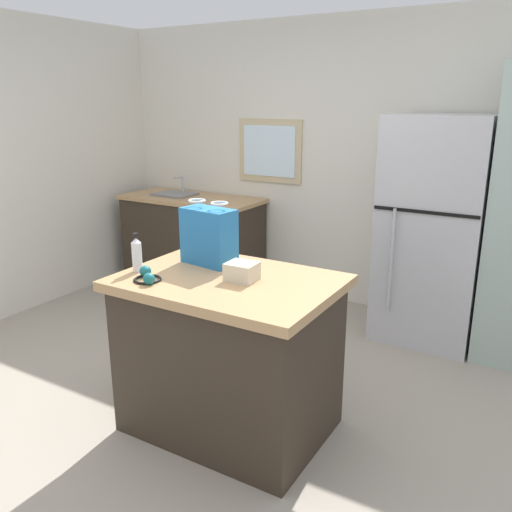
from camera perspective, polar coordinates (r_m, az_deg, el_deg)
name	(u,v)px	position (r m, az deg, el deg)	size (l,w,h in m)	color
ground	(200,421)	(3.38, -6.05, -17.16)	(5.96, 5.96, 0.00)	#9E9384
back_wall	(351,166)	(4.96, 10.18, 9.50)	(4.97, 0.13, 2.57)	silver
kitchen_island	(229,354)	(3.10, -2.89, -10.44)	(1.18, 0.85, 0.93)	#33281E
refrigerator	(434,231)	(4.38, 18.51, 2.59)	(0.76, 0.75, 1.76)	#B7B7BC
sink_counter	(192,240)	(5.53, -6.83, 1.73)	(1.44, 0.64, 1.10)	#33281E
shopping_bag	(209,236)	(3.14, -5.07, 2.15)	(0.34, 0.21, 0.38)	#236BAD
small_box	(242,272)	(2.86, -1.53, -1.68)	(0.16, 0.14, 0.10)	beige
bottle	(137,254)	(3.07, -12.65, 0.16)	(0.06, 0.06, 0.22)	white
ear_defenders	(147,277)	(2.93, -11.57, -2.17)	(0.21, 0.21, 0.06)	black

